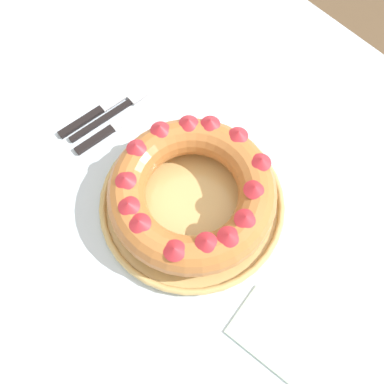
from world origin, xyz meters
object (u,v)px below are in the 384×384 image
Objects in this scene: serving_knife at (100,110)px; cake_knife at (111,129)px; bundt_cake at (192,192)px; fork at (119,109)px; napkin at (274,334)px; serving_dish at (192,202)px.

serving_knife and cake_knife have the same top height.
bundt_cake is 0.26m from fork.
fork is at bearing 175.16° from bundt_cake.
bundt_cake is 2.21× the size of napkin.
cake_knife is (0.03, -0.04, 0.00)m from fork.
fork is 1.56× the size of napkin.
fork is at bearing 48.59° from serving_knife.
serving_dish is 1.63× the size of fork.
bundt_cake is (-0.00, 0.00, 0.04)m from serving_dish.
serving_dish is 0.04m from bundt_cake.
serving_knife is at bearing -178.00° from bundt_cake.
serving_knife is at bearing 173.50° from cake_knife.
bundt_cake is at bearing -7.02° from fork.
napkin is at bearing 0.91° from cake_knife.
serving_dish reaches higher than fork.
napkin is at bearing -10.21° from serving_dish.
cake_knife is (-0.23, -0.02, -0.05)m from bundt_cake.
bundt_cake is 1.41× the size of fork.
serving_knife is 1.71× the size of napkin.
serving_dish is at bearing -53.43° from bundt_cake.
bundt_cake is 1.29× the size of serving_knife.
serving_knife reaches higher than napkin.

